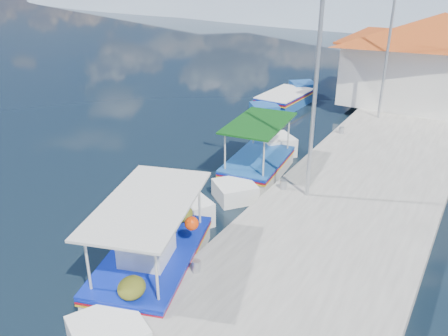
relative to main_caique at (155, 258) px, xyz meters
The scene contains 9 objects.
ground 3.99m from the main_caique, 130.32° to the left, with size 160.00×160.00×0.00m, color black.
quay 9.62m from the main_caique, 69.71° to the left, with size 5.00×44.00×0.50m, color #AEABA3.
bollards 8.37m from the main_caique, 81.51° to the left, with size 0.20×17.20×0.30m.
main_caique is the anchor object (origin of this frame).
caique_green_canopy 6.63m from the main_caique, 93.77° to the left, with size 2.18×5.97×2.24m.
caique_blue_hull 15.38m from the main_caique, 101.64° to the left, with size 2.07×6.26×1.11m.
harbor_building 18.53m from the main_caique, 78.61° to the left, with size 10.49×10.49×4.40m.
lamp_post_near 6.37m from the main_caique, 68.85° to the left, with size 1.21×0.14×6.00m.
lamp_post_far 14.56m from the main_caique, 82.11° to the left, with size 1.21×0.14×6.00m.
Camera 1 is at (8.92, -10.39, 7.22)m, focal length 37.27 mm.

